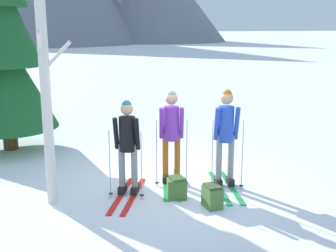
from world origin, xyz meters
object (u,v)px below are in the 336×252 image
(skier_in_black, at_px, (127,144))
(skier_in_purple, at_px, (171,131))
(backpack_on_snow_front, at_px, (212,196))
(backpack_on_snow_beside, at_px, (177,188))
(skier_in_blue, at_px, (226,132))
(pine_tree_mid, at_px, (2,41))
(birch_tree_tall, at_px, (45,72))

(skier_in_black, bearing_deg, skier_in_purple, 18.16)
(skier_in_black, height_order, backpack_on_snow_front, skier_in_black)
(backpack_on_snow_beside, bearing_deg, skier_in_blue, 14.63)
(skier_in_blue, distance_m, backpack_on_snow_front, 1.30)
(skier_in_blue, bearing_deg, skier_in_black, 173.72)
(skier_in_blue, relative_size, pine_tree_mid, 0.32)
(skier_in_black, distance_m, birch_tree_tall, 1.79)
(skier_in_black, bearing_deg, backpack_on_snow_front, -41.17)
(skier_in_black, xyz_separation_m, backpack_on_snow_beside, (0.72, -0.46, -0.71))
(pine_tree_mid, xyz_separation_m, birch_tree_tall, (0.66, -3.57, -0.36))
(backpack_on_snow_front, relative_size, backpack_on_snow_beside, 1.00)
(skier_in_black, xyz_separation_m, pine_tree_mid, (-1.93, 3.63, 1.63))
(skier_in_purple, bearing_deg, skier_in_black, -161.84)
(skier_in_purple, distance_m, birch_tree_tall, 2.48)
(pine_tree_mid, bearing_deg, skier_in_purple, -49.62)
(skier_in_purple, xyz_separation_m, backpack_on_snow_beside, (-0.18, -0.76, -0.79))
(pine_tree_mid, bearing_deg, backpack_on_snow_front, -56.42)
(skier_in_purple, relative_size, pine_tree_mid, 0.31)
(backpack_on_snow_front, distance_m, backpack_on_snow_beside, 0.67)
(pine_tree_mid, bearing_deg, skier_in_blue, -46.05)
(pine_tree_mid, distance_m, backpack_on_snow_front, 6.01)
(pine_tree_mid, height_order, backpack_on_snow_front, pine_tree_mid)
(skier_in_blue, bearing_deg, backpack_on_snow_beside, -165.37)
(skier_in_blue, height_order, birch_tree_tall, birch_tree_tall)
(backpack_on_snow_front, height_order, backpack_on_snow_beside, same)
(backpack_on_snow_front, bearing_deg, backpack_on_snow_beside, 127.65)
(skier_in_blue, height_order, backpack_on_snow_front, skier_in_blue)
(pine_tree_mid, bearing_deg, backpack_on_snow_beside, -56.98)
(skier_in_black, relative_size, skier_in_blue, 0.93)
(skier_in_black, xyz_separation_m, skier_in_blue, (1.75, -0.19, 0.12))
(skier_in_black, xyz_separation_m, backpack_on_snow_front, (1.13, -0.99, -0.71))
(pine_tree_mid, relative_size, birch_tree_tall, 1.29)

